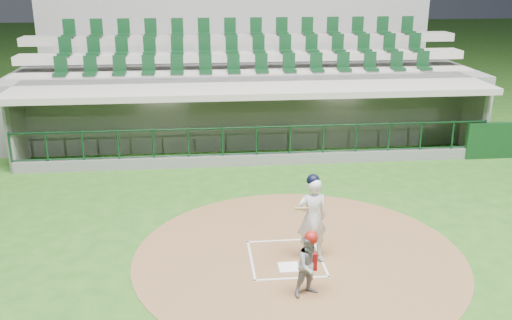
{
  "coord_description": "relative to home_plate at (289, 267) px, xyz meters",
  "views": [
    {
      "loc": [
        -1.75,
        -11.16,
        5.93
      ],
      "look_at": [
        -0.36,
        2.6,
        1.3
      ],
      "focal_mm": 40.0,
      "sensor_mm": 36.0,
      "label": 1
    }
  ],
  "objects": [
    {
      "name": "seating_deck",
      "position": [
        0.0,
        11.61,
        1.4
      ],
      "size": [
        17.0,
        6.72,
        5.15
      ],
      "color": "slate",
      "rests_on": "ground"
    },
    {
      "name": "ground",
      "position": [
        0.0,
        0.7,
        -0.02
      ],
      "size": [
        120.0,
        120.0,
        0.0
      ],
      "primitive_type": "plane",
      "color": "#224F16",
      "rests_on": "ground"
    },
    {
      "name": "batter",
      "position": [
        0.55,
        0.46,
        0.93
      ],
      "size": [
        0.89,
        0.9,
        1.89
      ],
      "color": "white",
      "rests_on": "dirt_circle"
    },
    {
      "name": "catcher",
      "position": [
        0.23,
        -1.05,
        0.64
      ],
      "size": [
        0.73,
        0.66,
        1.32
      ],
      "color": "gray",
      "rests_on": "dirt_circle"
    },
    {
      "name": "dirt_circle",
      "position": [
        0.3,
        0.5,
        -0.02
      ],
      "size": [
        7.2,
        7.2,
        0.01
      ],
      "primitive_type": "cylinder",
      "color": "brown",
      "rests_on": "ground"
    },
    {
      "name": "home_plate",
      "position": [
        0.0,
        0.0,
        0.0
      ],
      "size": [
        0.43,
        0.43,
        0.02
      ],
      "primitive_type": "cube",
      "color": "white",
      "rests_on": "dirt_circle"
    },
    {
      "name": "batter_box_chalk",
      "position": [
        0.0,
        0.4,
        -0.0
      ],
      "size": [
        1.55,
        1.8,
        0.01
      ],
      "color": "white",
      "rests_on": "ground"
    },
    {
      "name": "dugout_structure",
      "position": [
        0.12,
        8.52,
        0.94
      ],
      "size": [
        16.4,
        3.7,
        3.0
      ],
      "color": "slate",
      "rests_on": "ground"
    }
  ]
}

